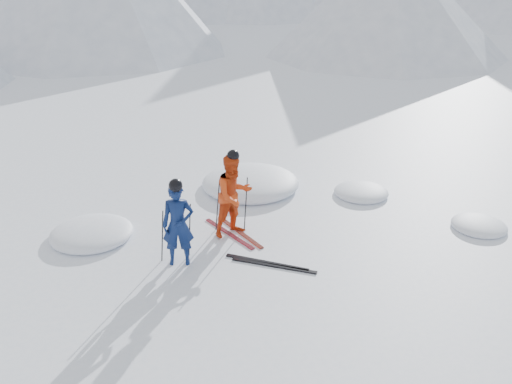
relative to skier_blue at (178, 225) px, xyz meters
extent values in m
plane|color=white|center=(3.10, -0.01, -0.84)|extent=(160.00, 160.00, 0.00)
imported|color=#0C1C4C|center=(0.00, 0.00, 0.00)|extent=(0.68, 0.51, 1.67)
imported|color=red|center=(1.31, 0.88, 0.07)|extent=(1.06, 0.94, 1.81)
cylinder|color=black|center=(-0.30, 0.15, -0.28)|extent=(0.11, 0.08, 1.11)
cylinder|color=black|center=(0.25, 0.25, -0.28)|extent=(0.11, 0.07, 1.11)
cylinder|color=black|center=(1.01, 1.13, -0.23)|extent=(0.12, 0.10, 1.20)
cylinder|color=black|center=(1.61, 1.03, -0.23)|extent=(0.12, 0.08, 1.20)
cube|color=black|center=(1.19, 0.88, -0.82)|extent=(0.72, 1.61, 0.03)
cube|color=black|center=(1.43, 0.88, -0.82)|extent=(0.61, 1.65, 0.03)
cube|color=black|center=(1.62, -0.49, -0.82)|extent=(1.43, 1.07, 0.03)
cube|color=black|center=(1.72, -0.64, -0.82)|extent=(1.46, 1.03, 0.03)
ellipsoid|color=white|center=(-1.66, 1.58, -0.84)|extent=(1.76, 1.76, 0.39)
ellipsoid|color=white|center=(4.87, 1.99, -0.84)|extent=(1.36, 1.36, 0.30)
ellipsoid|color=white|center=(2.33, 3.22, -0.84)|extent=(2.51, 2.51, 0.55)
ellipsoid|color=white|center=(6.57, -0.37, -0.84)|extent=(1.20, 1.20, 0.26)
camera|label=1|loc=(-1.12, -9.20, 4.75)|focal=38.00mm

